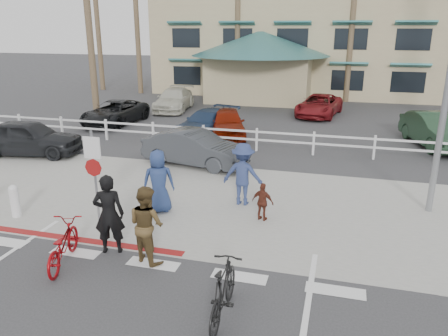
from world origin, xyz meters
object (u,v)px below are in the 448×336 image
(bike_red, at_px, (62,245))
(bike_black, at_px, (223,291))
(car_white_sedan, at_px, (195,148))
(sign_post, at_px, (95,173))
(car_red_compact, at_px, (28,138))

(bike_red, distance_m, bike_black, 4.07)
(car_white_sedan, bearing_deg, sign_post, -176.55)
(sign_post, relative_size, car_red_compact, 0.67)
(car_white_sedan, xyz_separation_m, car_red_compact, (-7.12, -0.50, 0.07))
(bike_red, bearing_deg, sign_post, -96.13)
(sign_post, bearing_deg, bike_black, -34.77)
(bike_black, distance_m, car_red_compact, 13.47)
(bike_red, xyz_separation_m, car_red_compact, (-6.69, 7.34, 0.26))
(sign_post, bearing_deg, car_white_sedan, 82.22)
(sign_post, height_order, bike_black, sign_post)
(bike_red, relative_size, bike_black, 0.99)
(car_white_sedan, height_order, car_red_compact, car_red_compact)
(car_red_compact, bearing_deg, bike_red, -147.27)
(car_red_compact, bearing_deg, bike_black, -137.31)
(bike_red, bearing_deg, car_red_compact, -63.25)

